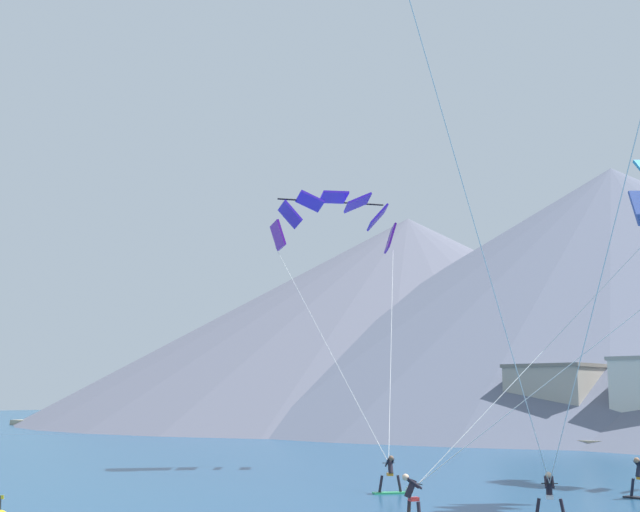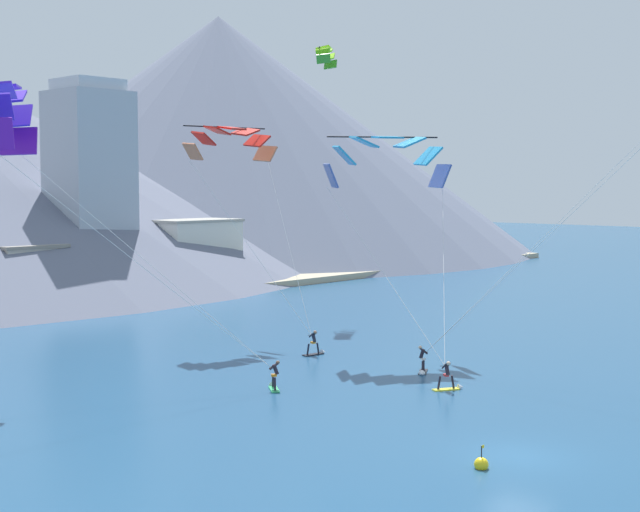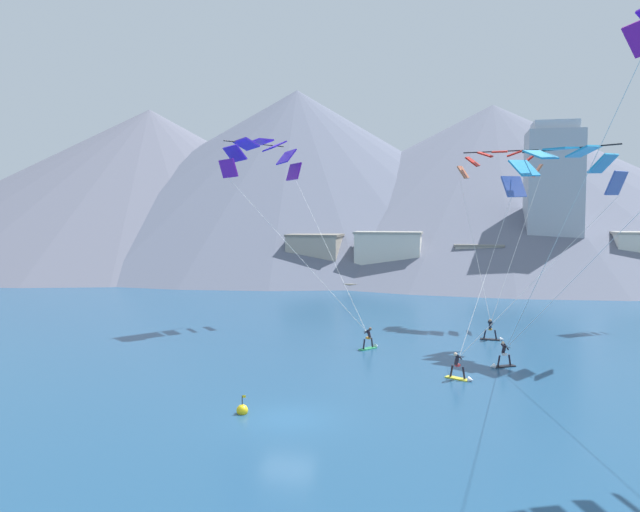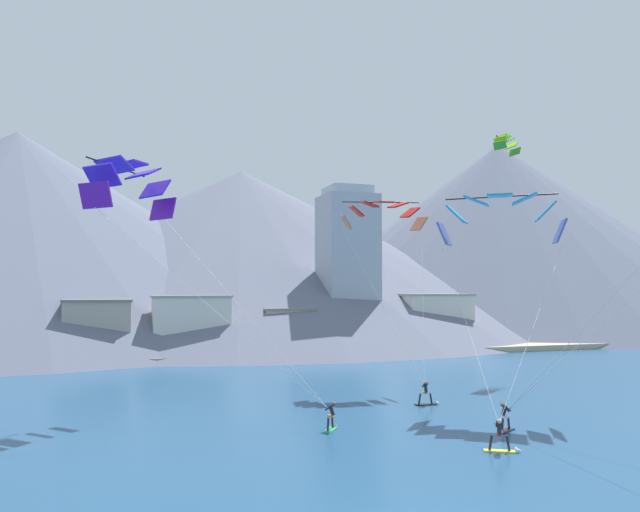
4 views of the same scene
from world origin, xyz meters
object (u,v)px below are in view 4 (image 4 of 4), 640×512
object	(u,v)px
parafoil_kite_near_trail	(383,212)
kitesurfer_far_left	(503,424)
parafoil_kite_near_lead	(500,213)
kitesurfer_near_trail	(429,398)
kitesurfer_mid_center	(332,421)
parafoil_kite_distant_high_outer	(506,143)
parafoil_kite_mid_center	(131,183)
kitesurfer_near_lead	(504,442)

from	to	relation	value
parafoil_kite_near_trail	kitesurfer_far_left	bearing A→B (deg)	-92.36
parafoil_kite_near_lead	parafoil_kite_near_trail	size ratio (longest dim) A/B	0.93
kitesurfer_near_trail	kitesurfer_mid_center	bearing A→B (deg)	-150.16
kitesurfer_mid_center	parafoil_kite_distant_high_outer	distance (m)	38.02
parafoil_kite_near_trail	parafoil_kite_mid_center	xyz separation A→B (m)	(-19.98, -5.47, 0.43)
parafoil_kite_near_trail	parafoil_kite_mid_center	size ratio (longest dim) A/B	0.94
parafoil_kite_distant_high_outer	kitesurfer_near_lead	bearing A→B (deg)	-125.61
parafoil_kite_mid_center	parafoil_kite_distant_high_outer	bearing A→B (deg)	16.70
parafoil_kite_distant_high_outer	parafoil_kite_near_trail	bearing A→B (deg)	-161.55
kitesurfer_near_lead	parafoil_kite_near_trail	bearing A→B (deg)	81.40
kitesurfer_mid_center	parafoil_kite_distant_high_outer	xyz separation A→B (m)	(24.82, 18.96, 21.69)
parafoil_kite_near_lead	parafoil_kite_distant_high_outer	xyz separation A→B (m)	(12.03, 16.38, 9.33)
kitesurfer_near_trail	kitesurfer_far_left	world-z (taller)	kitesurfer_near_trail
kitesurfer_mid_center	parafoil_kite_near_lead	world-z (taller)	parafoil_kite_near_lead
kitesurfer_far_left	kitesurfer_near_lead	bearing A→B (deg)	-124.23
parafoil_kite_mid_center	kitesurfer_near_trail	bearing A→B (deg)	-10.00
kitesurfer_near_lead	parafoil_kite_mid_center	bearing A→B (deg)	137.58
parafoil_kite_near_trail	parafoil_kite_mid_center	distance (m)	20.72
kitesurfer_near_lead	parafoil_kite_near_lead	size ratio (longest dim) A/B	0.13
kitesurfer_near_trail	kitesurfer_near_lead	bearing A→B (deg)	-101.36
kitesurfer_near_trail	parafoil_kite_near_trail	distance (m)	16.24
parafoil_kite_distant_high_outer	parafoil_kite_near_lead	bearing A→B (deg)	-126.28
kitesurfer_far_left	parafoil_kite_near_lead	size ratio (longest dim) A/B	0.13
kitesurfer_far_left	parafoil_kite_near_lead	xyz separation A→B (m)	(4.16, 6.05, 12.36)
kitesurfer_far_left	parafoil_kite_near_trail	world-z (taller)	parafoil_kite_near_trail
kitesurfer_near_lead	parafoil_kite_mid_center	size ratio (longest dim) A/B	0.12
kitesurfer_far_left	parafoil_kite_distant_high_outer	distance (m)	35.15
kitesurfer_far_left	parafoil_kite_near_trail	distance (m)	22.00
kitesurfer_near_lead	kitesurfer_far_left	bearing A→B (deg)	55.77
kitesurfer_near_trail	kitesurfer_far_left	size ratio (longest dim) A/B	1.05
parafoil_kite_distant_high_outer	kitesurfer_mid_center	bearing A→B (deg)	-142.62
kitesurfer_near_lead	kitesurfer_mid_center	world-z (taller)	kitesurfer_near_lead
kitesurfer_near_trail	parafoil_kite_mid_center	size ratio (longest dim) A/B	0.12
kitesurfer_near_trail	parafoil_kite_mid_center	world-z (taller)	parafoil_kite_mid_center
kitesurfer_far_left	kitesurfer_mid_center	bearing A→B (deg)	158.10
kitesurfer_near_lead	kitesurfer_mid_center	bearing A→B (deg)	131.22
parafoil_kite_near_trail	parafoil_kite_distant_high_outer	world-z (taller)	parafoil_kite_distant_high_outer
parafoil_kite_distant_high_outer	kitesurfer_far_left	bearing A→B (deg)	-125.83
kitesurfer_mid_center	kitesurfer_far_left	distance (m)	9.30
kitesurfer_near_lead	parafoil_kite_mid_center	xyz separation A→B (m)	(-16.83, 15.38, 14.02)
kitesurfer_mid_center	kitesurfer_near_trail	bearing A→B (deg)	29.84
kitesurfer_near_trail	parafoil_kite_near_trail	xyz separation A→B (m)	(0.75, 8.86, 13.58)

